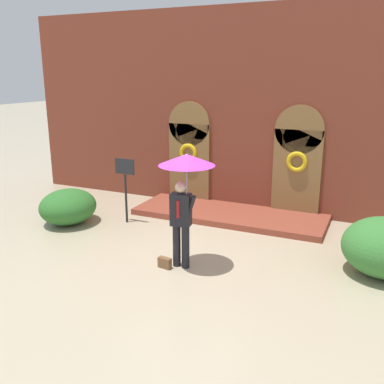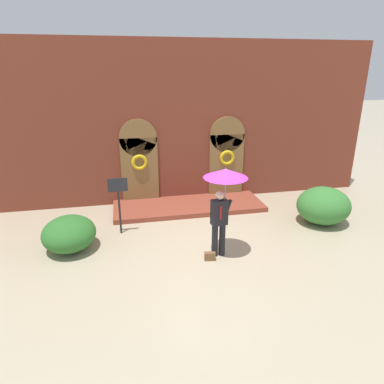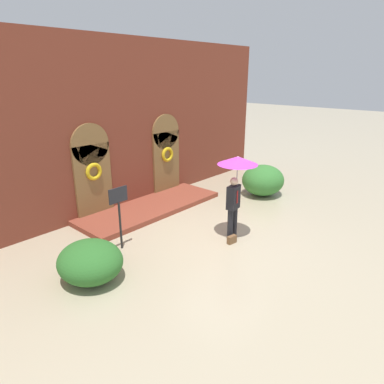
# 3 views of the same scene
# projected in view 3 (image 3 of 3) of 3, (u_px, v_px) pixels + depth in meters

# --- Properties ---
(ground_plane) EXTENTS (80.00, 80.00, 0.00)m
(ground_plane) POSITION_uv_depth(u_px,v_px,m) (221.00, 236.00, 9.90)
(ground_plane) COLOR tan
(building_facade) EXTENTS (14.00, 2.30, 5.60)m
(building_facade) POSITION_uv_depth(u_px,v_px,m) (127.00, 129.00, 11.64)
(building_facade) COLOR brown
(building_facade) RESTS_ON ground
(person_with_umbrella) EXTENTS (1.10, 1.10, 2.36)m
(person_with_umbrella) POSITION_uv_depth(u_px,v_px,m) (236.00, 173.00, 9.26)
(person_with_umbrella) COLOR black
(person_with_umbrella) RESTS_ON ground
(handbag) EXTENTS (0.30, 0.16, 0.22)m
(handbag) POSITION_uv_depth(u_px,v_px,m) (232.00, 240.00, 9.46)
(handbag) COLOR brown
(handbag) RESTS_ON ground
(sign_post) EXTENTS (0.56, 0.06, 1.72)m
(sign_post) POSITION_uv_depth(u_px,v_px,m) (119.00, 208.00, 8.85)
(sign_post) COLOR black
(sign_post) RESTS_ON ground
(shrub_left) EXTENTS (1.42, 1.55, 0.91)m
(shrub_left) POSITION_uv_depth(u_px,v_px,m) (90.00, 262.00, 7.69)
(shrub_left) COLOR #2D6B28
(shrub_left) RESTS_ON ground
(shrub_right) EXTENTS (1.66, 1.56, 1.16)m
(shrub_right) POSITION_uv_depth(u_px,v_px,m) (263.00, 180.00, 13.10)
(shrub_right) COLOR #387A33
(shrub_right) RESTS_ON ground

